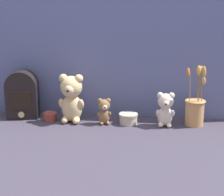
# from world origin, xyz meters

# --- Properties ---
(ground_plane) EXTENTS (4.00, 4.00, 0.00)m
(ground_plane) POSITION_xyz_m (0.00, 0.00, 0.00)
(ground_plane) COLOR #3D3847
(backdrop_wall) EXTENTS (1.58, 0.02, 0.70)m
(backdrop_wall) POSITION_xyz_m (0.00, 0.17, 0.35)
(backdrop_wall) COLOR slate
(backdrop_wall) RESTS_ON ground
(teddy_bear_large) EXTENTS (0.14, 0.14, 0.27)m
(teddy_bear_large) POSITION_xyz_m (-0.22, 0.01, 0.14)
(teddy_bear_large) COLOR #DBBC84
(teddy_bear_large) RESTS_ON ground
(teddy_bear_medium) EXTENTS (0.10, 0.09, 0.19)m
(teddy_bear_medium) POSITION_xyz_m (0.29, 0.01, 0.10)
(teddy_bear_medium) COLOR beige
(teddy_bear_medium) RESTS_ON ground
(teddy_bear_small) EXTENTS (0.08, 0.07, 0.15)m
(teddy_bear_small) POSITION_xyz_m (-0.04, -0.00, 0.08)
(teddy_bear_small) COLOR olive
(teddy_bear_small) RESTS_ON ground
(flower_vase) EXTENTS (0.11, 0.11, 0.33)m
(flower_vase) POSITION_xyz_m (0.45, 0.04, 0.09)
(flower_vase) COLOR tan
(flower_vase) RESTS_ON ground
(vintage_radio) EXTENTS (0.19, 0.14, 0.27)m
(vintage_radio) POSITION_xyz_m (-0.52, 0.06, 0.14)
(vintage_radio) COLOR black
(vintage_radio) RESTS_ON ground
(decorative_tin_tall) EXTENTS (0.10, 0.10, 0.06)m
(decorative_tin_tall) POSITION_xyz_m (0.09, 0.02, 0.03)
(decorative_tin_tall) COLOR beige
(decorative_tin_tall) RESTS_ON ground
(decorative_tin_short) EXTENTS (0.08, 0.08, 0.05)m
(decorative_tin_short) POSITION_xyz_m (-0.35, 0.02, 0.02)
(decorative_tin_short) COLOR #993D33
(decorative_tin_short) RESTS_ON ground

